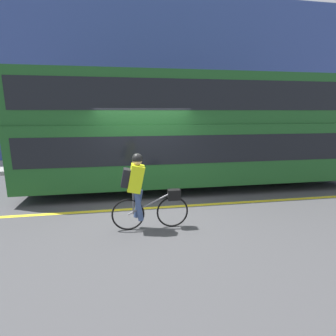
{
  "coord_description": "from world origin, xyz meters",
  "views": [
    {
      "loc": [
        -0.55,
        -6.3,
        2.42
      ],
      "look_at": [
        0.56,
        0.16,
        1.0
      ],
      "focal_mm": 28.0,
      "sensor_mm": 36.0,
      "label": 1
    }
  ],
  "objects": [
    {
      "name": "ground_plane",
      "position": [
        0.0,
        0.0,
        0.0
      ],
      "size": [
        80.0,
        80.0,
        0.0
      ],
      "primitive_type": "plane",
      "color": "#424244"
    },
    {
      "name": "road_center_line",
      "position": [
        0.0,
        0.01,
        0.0
      ],
      "size": [
        50.0,
        0.14,
        0.01
      ],
      "primitive_type": "cube",
      "color": "yellow",
      "rests_on": "ground_plane"
    },
    {
      "name": "sidewalk_curb",
      "position": [
        0.0,
        5.74,
        0.07
      ],
      "size": [
        60.0,
        2.55,
        0.15
      ],
      "color": "gray",
      "rests_on": "ground_plane"
    },
    {
      "name": "building_facade",
      "position": [
        0.0,
        7.17,
        3.95
      ],
      "size": [
        60.0,
        0.3,
        7.89
      ],
      "color": "#33478C",
      "rests_on": "ground_plane"
    },
    {
      "name": "bus",
      "position": [
        1.67,
        1.78,
        1.95
      ],
      "size": [
        10.26,
        2.46,
        3.48
      ],
      "color": "black",
      "rests_on": "ground_plane"
    },
    {
      "name": "cyclist_on_bike",
      "position": [
        -0.2,
        -1.17,
        0.87
      ],
      "size": [
        1.61,
        0.32,
        1.61
      ],
      "color": "black",
      "rests_on": "ground_plane"
    },
    {
      "name": "trash_bin",
      "position": [
        5.9,
        5.61,
        0.66
      ],
      "size": [
        0.46,
        0.46,
        1.02
      ],
      "color": "#515156",
      "rests_on": "sidewalk_curb"
    }
  ]
}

